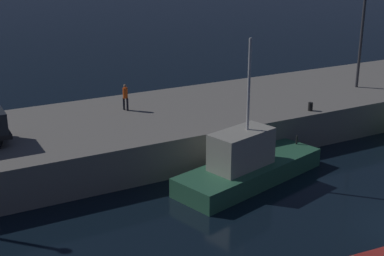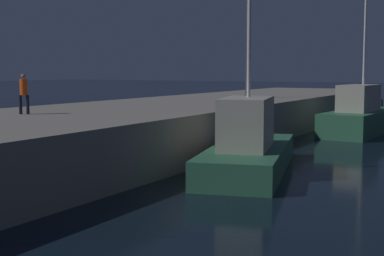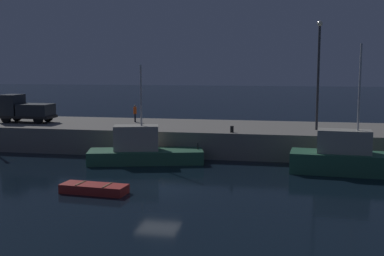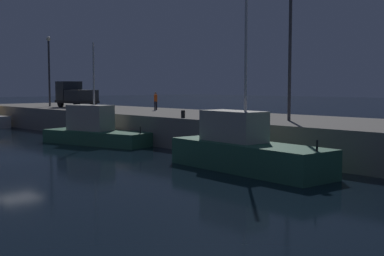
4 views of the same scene
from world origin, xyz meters
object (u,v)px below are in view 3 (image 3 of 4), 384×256
Objects in this scene: fishing_boat_blue at (357,159)px; fishing_boat_white at (143,150)px; bollard_central at (232,129)px; utility_truck at (25,109)px; lamp_post_east at (318,68)px; dockworker at (135,112)px; dinghy_orange_near at (94,189)px.

fishing_boat_white is (-15.59, 0.89, -0.09)m from fishing_boat_blue.
fishing_boat_blue is at bearing -22.79° from bollard_central.
fishing_boat_white is at bearing -24.54° from utility_truck.
lamp_post_east is (13.27, 5.87, 6.33)m from fishing_boat_white.
fishing_boat_white is 7.30m from bollard_central.
lamp_post_east is 17.26m from dockworker.
utility_truck is at bearing 166.43° from fishing_boat_blue.
fishing_boat_white reaches higher than bollard_central.
lamp_post_east is (-2.32, 6.76, 6.24)m from fishing_boat_blue.
utility_truck reaches higher than dinghy_orange_near.
fishing_boat_blue reaches higher than dockworker.
lamp_post_east reaches higher than bollard_central.
lamp_post_east reaches higher than dinghy_orange_near.
fishing_boat_blue is 15.62m from fishing_boat_white.
fishing_boat_white is 9.23m from dockworker.
bollard_central is (6.74, 12.12, 2.13)m from dinghy_orange_near.
fishing_boat_blue is at bearing -3.27° from fishing_boat_white.
dinghy_orange_near is 20.43m from utility_truck.
utility_truck is (-28.96, 6.99, 2.35)m from fishing_boat_blue.
utility_truck reaches higher than bollard_central.
fishing_boat_white is 2.28× the size of dinghy_orange_near.
fishing_boat_blue reaches higher than utility_truck.
utility_truck is at bearing 155.46° from fishing_boat_white.
dockworker reaches higher than dinghy_orange_near.
fishing_boat_blue is at bearing -13.57° from utility_truck.
bollard_central is at bearing 24.04° from fishing_boat_white.
dockworker is (-16.55, 2.50, -4.22)m from lamp_post_east.
dockworker is at bearing 99.93° from dinghy_orange_near.
fishing_boat_white is at bearing 88.75° from dinghy_orange_near.
bollard_central reaches higher than dinghy_orange_near.
lamp_post_east is at bearing -0.50° from utility_truck.
fishing_boat_blue is 5.90× the size of dockworker.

